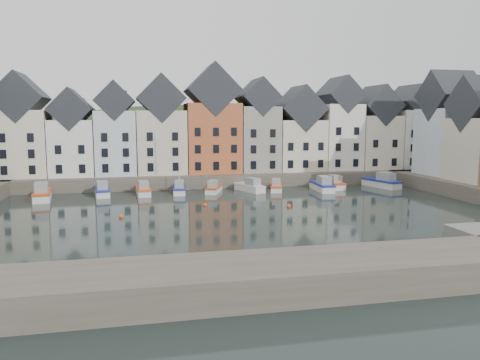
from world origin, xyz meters
name	(u,v)px	position (x,y,z in m)	size (l,w,h in m)	color
ground	(251,218)	(0.00, 0.00, 0.00)	(260.00, 260.00, 0.00)	black
far_quay	(210,176)	(0.00, 30.00, 1.00)	(90.00, 16.00, 2.00)	#4F4A3C
near_wall	(175,284)	(-10.00, -22.00, 1.00)	(50.00, 6.00, 2.00)	#4F4A3C
hillside	(194,244)	(0.02, 56.00, -17.96)	(153.60, 70.40, 64.00)	#253118
far_terrace	(231,130)	(3.21, 28.00, 8.88)	(72.37, 8.16, 17.78)	#EBE2C5
mooring_buoys	(208,209)	(-4.00, 5.33, 0.15)	(20.50, 5.50, 0.50)	#F04D1C
boat_a	(42,194)	(-24.74, 16.95, 0.80)	(3.09, 7.22, 2.69)	silver
boat_b	(102,191)	(-17.14, 18.93, 0.70)	(2.68, 6.35, 2.36)	silver
boat_c	(143,190)	(-11.44, 18.48, 0.68)	(2.21, 6.02, 2.27)	silver
boat_d	(179,189)	(-6.27, 18.68, 0.70)	(2.23, 5.76, 10.77)	silver
boat_e	(214,188)	(-1.25, 18.36, 0.62)	(3.43, 5.66, 2.08)	silver
boat_f	(250,187)	(4.29, 18.39, 0.68)	(3.88, 6.24, 2.30)	silver
boat_g	(276,187)	(8.24, 18.02, 0.62)	(3.11, 5.70, 2.09)	silver
boat_h	(322,186)	(15.12, 16.69, 0.76)	(2.48, 6.75, 2.55)	silver
boat_i	(333,184)	(17.74, 18.79, 0.70)	(2.01, 6.13, 2.34)	silver
boat_j	(382,182)	(25.77, 18.01, 0.80)	(3.85, 7.32, 2.69)	silver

